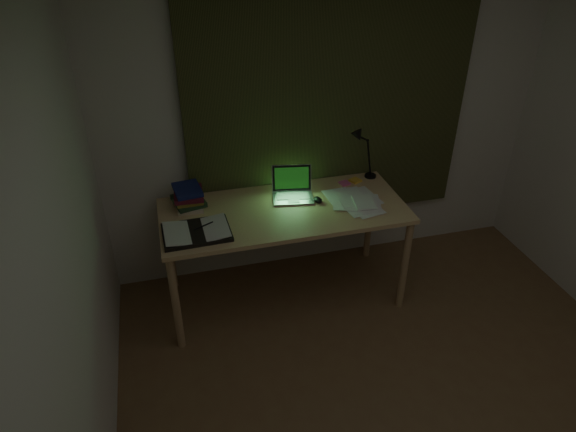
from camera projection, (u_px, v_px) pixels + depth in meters
name	position (u px, v px, depth m)	size (l,w,h in m)	color
wall_back	(328.00, 122.00, 3.95)	(3.50, 0.00, 2.50)	silver
wall_left	(55.00, 356.00, 1.93)	(0.00, 4.00, 2.50)	silver
curtain	(331.00, 98.00, 3.81)	(2.20, 0.06, 2.00)	#2A2E17
desk	(284.00, 254.00, 3.91)	(1.77, 0.77, 0.81)	tan
laptop	(293.00, 186.00, 3.76)	(0.30, 0.34, 0.21)	silver
open_textbook	(197.00, 232.00, 3.41)	(0.45, 0.32, 0.04)	silver
book_stack	(189.00, 197.00, 3.68)	(0.20, 0.24, 0.16)	silver
loose_papers	(357.00, 203.00, 3.75)	(0.33, 0.35, 0.02)	white
mouse	(318.00, 200.00, 3.77)	(0.06, 0.09, 0.03)	black
sticky_yellow	(355.00, 180.00, 4.05)	(0.08, 0.08, 0.02)	yellow
sticky_pink	(345.00, 183.00, 4.01)	(0.07, 0.07, 0.01)	#ED5C9D
desk_lamp	(373.00, 149.00, 3.99)	(0.33, 0.26, 0.49)	black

